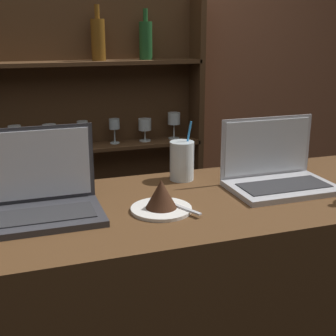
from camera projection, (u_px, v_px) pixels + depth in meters
name	position (u px, v px, depth m)	size (l,w,h in m)	color
back_wall	(73.00, 72.00, 2.47)	(7.00, 0.06, 2.70)	brown
back_shelf	(83.00, 153.00, 2.53)	(1.31, 0.18, 1.76)	#472D19
laptop_near	(40.00, 196.00, 1.30)	(0.33, 0.22, 0.24)	#333338
laptop_far	(277.00, 173.00, 1.54)	(0.34, 0.23, 0.22)	#ADADB2
cake_plate	(161.00, 199.00, 1.33)	(0.18, 0.18, 0.09)	silver
water_glass	(182.00, 161.00, 1.60)	(0.08, 0.08, 0.20)	silver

